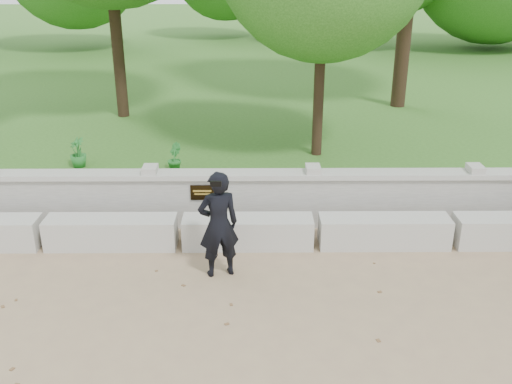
% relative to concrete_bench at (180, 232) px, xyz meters
% --- Properties ---
extents(ground, '(80.00, 80.00, 0.00)m').
position_rel_concrete_bench_xyz_m(ground, '(-0.00, -1.90, -0.22)').
color(ground, '#99805D').
rests_on(ground, ground).
extents(lawn, '(40.00, 22.00, 0.25)m').
position_rel_concrete_bench_xyz_m(lawn, '(-0.00, 12.10, -0.10)').
color(lawn, '#335E1F').
rests_on(lawn, ground).
extents(concrete_bench, '(11.90, 0.45, 0.45)m').
position_rel_concrete_bench_xyz_m(concrete_bench, '(0.00, 0.00, 0.00)').
color(concrete_bench, beige).
rests_on(concrete_bench, ground).
extents(parapet_wall, '(12.50, 0.35, 0.90)m').
position_rel_concrete_bench_xyz_m(parapet_wall, '(0.00, 0.70, 0.24)').
color(parapet_wall, '#BBB8B0').
rests_on(parapet_wall, ground).
extents(man_main, '(0.61, 0.57, 1.47)m').
position_rel_concrete_bench_xyz_m(man_main, '(0.63, -0.81, 0.51)').
color(man_main, black).
rests_on(man_main, ground).
extents(shrub_b, '(0.30, 0.35, 0.57)m').
position_rel_concrete_bench_xyz_m(shrub_b, '(-0.37, 2.43, 0.31)').
color(shrub_b, '#27742C').
rests_on(shrub_b, lawn).
extents(shrub_d, '(0.43, 0.43, 0.57)m').
position_rel_concrete_bench_xyz_m(shrub_d, '(-2.24, 2.78, 0.31)').
color(shrub_d, '#27742C').
rests_on(shrub_d, lawn).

